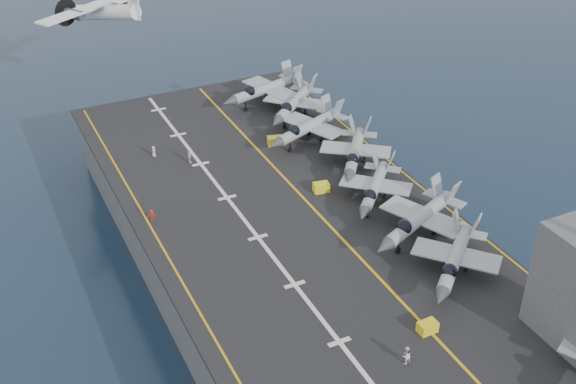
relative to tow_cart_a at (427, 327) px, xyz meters
name	(u,v)px	position (x,y,z in m)	size (l,w,h in m)	color
ground	(301,290)	(-2.74, 22.56, -10.99)	(500.00, 500.00, 0.00)	#142135
hull	(302,260)	(-2.74, 22.56, -5.99)	(36.00, 90.00, 10.00)	#56595E
flight_deck	(302,226)	(-2.74, 22.56, -0.79)	(38.00, 92.00, 0.40)	black
foul_line	(323,219)	(0.26, 22.56, -0.57)	(0.35, 90.00, 0.02)	gold
landing_centerline	(258,237)	(-8.74, 22.56, -0.57)	(0.50, 90.00, 0.02)	silver
deck_edge_port	(171,261)	(-19.74, 22.56, -0.57)	(0.25, 90.00, 0.02)	gold
deck_edge_stbd	(426,191)	(15.76, 22.56, -0.57)	(0.25, 90.00, 0.02)	gold
fighter_jet_2	(455,257)	(7.88, 6.24, 1.95)	(17.41, 16.94, 5.07)	gray
fighter_jet_3	(420,217)	(8.77, 14.33, 2.12)	(18.50, 15.80, 5.43)	#9AA2A9
fighter_jet_4	(375,186)	(8.08, 23.28, 1.81)	(16.24, 16.38, 4.81)	gray
fighter_jet_5	(355,151)	(10.48, 32.36, 1.97)	(16.75, 17.69, 5.12)	gray
fighter_jet_6	(309,126)	(8.21, 41.95, 2.05)	(17.92, 15.18, 5.28)	#939AA3
fighter_jet_7	(294,102)	(9.98, 50.43, 2.06)	(18.12, 17.79, 5.30)	#9AA4AB
fighter_jet_8	(266,88)	(8.14, 57.14, 2.15)	(18.10, 14.49, 5.49)	gray
tow_cart_a	(427,327)	(0.00, 0.00, 0.00)	(2.01, 1.35, 1.18)	yellow
tow_cart_b	(321,187)	(3.13, 28.55, 0.03)	(2.27, 1.68, 1.24)	yellow
tow_cart_c	(275,141)	(3.21, 43.23, 0.05)	(2.42, 1.87, 1.29)	yellow
crew_3	(152,215)	(-19.16, 31.58, 0.24)	(1.11, 0.85, 1.66)	#B21919
crew_4	(190,156)	(-9.98, 43.60, 0.44)	(1.08, 1.39, 2.06)	silver
crew_5	(154,151)	(-14.01, 47.63, 0.24)	(0.73, 1.04, 1.65)	silver
crew_7	(406,355)	(-4.44, -2.72, 0.42)	(1.33, 1.01, 2.01)	white
transport_plane	(102,12)	(-12.84, 77.05, 12.03)	(30.54, 27.86, 5.97)	silver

